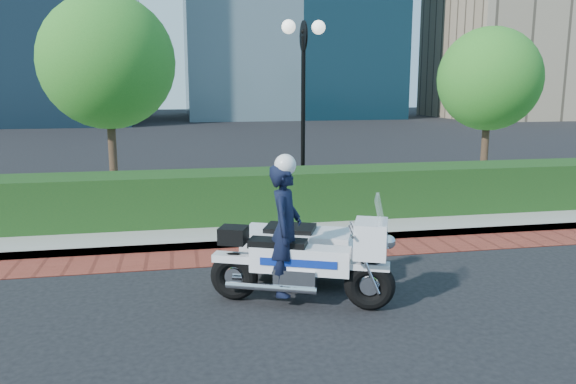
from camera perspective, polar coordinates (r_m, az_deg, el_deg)
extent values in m
plane|color=black|center=(8.52, 2.53, -9.14)|extent=(120.00, 120.00, 0.00)
cube|color=maroon|center=(9.91, 0.49, -6.20)|extent=(60.00, 1.00, 0.01)
cube|color=gray|center=(14.19, -3.15, -0.66)|extent=(60.00, 8.00, 0.15)
cube|color=#113315|center=(11.75, -1.56, -0.23)|extent=(18.00, 1.20, 1.00)
cylinder|color=black|center=(13.55, 1.50, -0.24)|extent=(0.30, 0.30, 0.30)
cylinder|color=black|center=(13.32, 1.54, 7.60)|extent=(0.10, 0.10, 3.70)
cylinder|color=black|center=(13.34, 1.59, 15.55)|extent=(0.04, 0.70, 0.70)
sphere|color=white|center=(13.29, 0.05, 16.44)|extent=(0.32, 0.32, 0.32)
sphere|color=white|center=(13.44, 3.11, 16.37)|extent=(0.32, 0.32, 0.32)
cylinder|color=#332319|center=(14.46, -17.37, 3.73)|extent=(0.20, 0.20, 2.17)
sphere|color=#1C681A|center=(14.37, -17.88, 12.48)|extent=(3.20, 3.20, 3.20)
cylinder|color=#332319|center=(16.66, 19.34, 4.07)|extent=(0.20, 0.20, 1.92)
sphere|color=#1C681A|center=(16.56, 19.77, 10.75)|extent=(2.80, 2.80, 2.80)
torus|color=black|center=(7.79, -5.49, -8.50)|extent=(0.70, 0.44, 0.67)
torus|color=black|center=(7.50, 8.28, -9.37)|extent=(0.70, 0.44, 0.67)
cube|color=white|center=(7.50, 1.26, -6.86)|extent=(1.35, 0.81, 0.35)
cube|color=silver|center=(7.58, 0.87, -8.60)|extent=(0.67, 0.59, 0.29)
cube|color=white|center=(7.30, 8.41, -4.70)|extent=(0.59, 0.67, 0.46)
cube|color=silver|center=(7.21, 9.30, -2.00)|extent=(0.31, 0.52, 0.41)
cube|color=black|center=(7.49, -1.05, -5.24)|extent=(0.82, 0.57, 0.10)
cube|color=black|center=(7.62, -5.57, -4.37)|extent=(0.45, 0.44, 0.22)
cube|color=white|center=(8.38, 0.92, -5.80)|extent=(1.73, 1.26, 0.56)
cube|color=black|center=(8.32, 0.23, -3.74)|extent=(0.85, 0.74, 0.08)
torus|color=black|center=(8.93, 0.83, -6.44)|extent=(0.53, 0.34, 0.51)
imported|color=black|center=(7.42, -0.28, -3.82)|extent=(0.63, 0.75, 1.76)
sphere|color=white|center=(7.25, -0.29, 2.76)|extent=(0.29, 0.29, 0.29)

